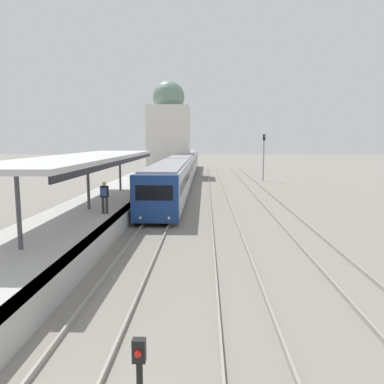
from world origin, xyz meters
The scene contains 6 objects.
platform_canopy centered at (-3.65, 16.30, 3.76)m, with size 4.00×19.23×2.94m.
person_on_platform centered at (-2.46, 15.00, 1.93)m, with size 0.40×0.40×1.66m.
train_near centered at (0.00, 40.08, 1.66)m, with size 2.61×48.49×2.98m.
signal_post_near centered at (1.76, 1.34, 1.11)m, with size 0.20×0.22×1.79m.
signal_mast_far centered at (9.50, 40.24, 3.36)m, with size 0.28×0.29×5.38m.
distant_domed_building centered at (-2.13, 45.96, 5.77)m, with size 5.38×5.38×12.33m.
Camera 1 is at (2.74, -3.82, 4.72)m, focal length 35.00 mm.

